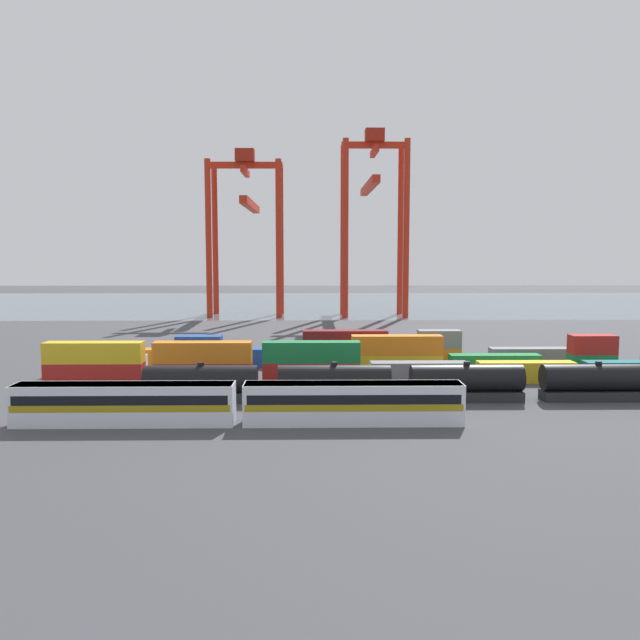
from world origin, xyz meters
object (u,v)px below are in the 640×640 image
at_px(passenger_train, 239,402).
at_px(shipping_container_21, 251,358).
at_px(freight_tank_row, 466,382).
at_px(shipping_container_10, 100,365).
at_px(gantry_crane_west, 247,216).
at_px(shipping_container_14, 396,364).
at_px(gantry_crane_central, 373,204).
at_px(shipping_container_13, 298,364).

distance_m(passenger_train, shipping_container_21, 31.58).
distance_m(freight_tank_row, shipping_container_10, 47.92).
xyz_separation_m(shipping_container_10, gantry_crane_west, (11.57, 86.67, 24.67)).
bearing_deg(shipping_container_14, freight_tank_row, -71.15).
bearing_deg(freight_tank_row, passenger_train, -158.39).
height_order(passenger_train, gantry_crane_central, gantry_crane_central).
bearing_deg(freight_tank_row, shipping_container_14, 108.85).
bearing_deg(shipping_container_13, freight_tank_row, -40.78).
relative_size(passenger_train, shipping_container_10, 3.49).
xyz_separation_m(shipping_container_10, shipping_container_14, (39.60, 0.00, 0.00)).
height_order(freight_tank_row, gantry_crane_west, gantry_crane_west).
bearing_deg(passenger_train, shipping_container_14, 54.37).
bearing_deg(shipping_container_14, shipping_container_21, 163.51).
distance_m(shipping_container_14, shipping_container_21, 20.89).
height_order(shipping_container_10, shipping_container_14, same).
xyz_separation_m(freight_tank_row, gantry_crane_west, (-33.55, 102.82, 23.92)).
height_order(shipping_container_21, gantry_crane_west, gantry_crane_west).
bearing_deg(gantry_crane_west, shipping_container_21, -84.34).
height_order(passenger_train, freight_tank_row, freight_tank_row).
distance_m(shipping_container_10, shipping_container_21, 20.45).
distance_m(shipping_container_10, gantry_crane_central, 100.86).
relative_size(freight_tank_row, shipping_container_21, 5.80).
height_order(shipping_container_14, gantry_crane_west, gantry_crane_west).
bearing_deg(gantry_crane_central, shipping_container_21, -107.34).
bearing_deg(passenger_train, gantry_crane_west, 94.94).
distance_m(freight_tank_row, shipping_container_13, 24.73).
relative_size(freight_tank_row, shipping_container_10, 5.80).
height_order(shipping_container_14, shipping_container_21, same).
height_order(shipping_container_13, shipping_container_21, same).
bearing_deg(gantry_crane_central, freight_tank_row, -89.71).
xyz_separation_m(shipping_container_14, gantry_crane_central, (5.00, 86.12, 27.68)).
bearing_deg(passenger_train, gantry_crane_central, 78.20).
distance_m(gantry_crane_west, gantry_crane_central, 33.18).
height_order(gantry_crane_west, gantry_crane_central, gantry_crane_central).
bearing_deg(shipping_container_13, shipping_container_14, 0.00).
relative_size(shipping_container_21, gantry_crane_west, 0.28).
xyz_separation_m(gantry_crane_west, gantry_crane_central, (33.04, -0.55, 3.01)).
distance_m(passenger_train, shipping_container_13, 26.12).
bearing_deg(shipping_container_13, shipping_container_10, 180.00).
bearing_deg(gantry_crane_central, shipping_container_14, -93.32).
bearing_deg(freight_tank_row, gantry_crane_west, 108.07).
xyz_separation_m(shipping_container_21, gantry_crane_west, (-8.00, 80.74, 24.67)).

